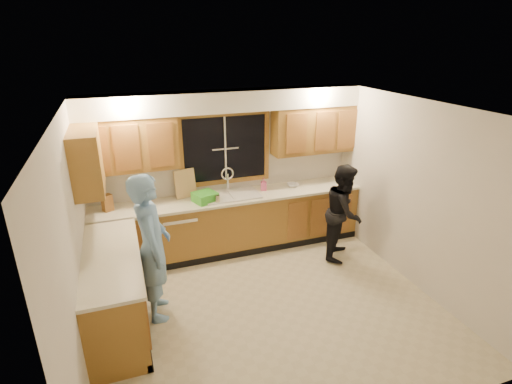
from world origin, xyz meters
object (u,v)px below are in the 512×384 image
stove (116,320)px  man (152,247)px  soap_bottle (264,184)px  bowl (293,185)px  knife_block (107,203)px  dish_crate (205,197)px  dishwasher (179,234)px  woman (344,212)px  sink (231,199)px

stove → man: 0.89m
soap_bottle → bowl: size_ratio=1.06×
man → knife_block: man is taller
knife_block → soap_bottle: 2.36m
knife_block → stove: bearing=-118.0°
man → dish_crate: 1.45m
dishwasher → stove: stove is taller
dish_crate → bowl: size_ratio=1.63×
man → woman: 2.92m
woman → bowl: size_ratio=7.75×
dish_crate → stove: bearing=-128.2°
sink → soap_bottle: (0.56, 0.06, 0.16)m
dishwasher → sink: bearing=1.0°
sink → man: bearing=-137.1°
sink → dish_crate: 0.46m
sink → soap_bottle: size_ratio=4.24×
dishwasher → dish_crate: 0.72m
sink → man: man is taller
sink → bowl: (1.07, 0.06, 0.08)m
dishwasher → knife_block: knife_block is taller
dish_crate → soap_bottle: 1.00m
woman → soap_bottle: size_ratio=7.32×
bowl → sink: bearing=-176.7°
woman → dish_crate: bearing=110.6°
man → dish_crate: (0.89, 1.14, 0.08)m
stove → soap_bottle: bearing=38.7°
man → stove: bearing=143.6°
dishwasher → man: man is taller
soap_bottle → man: bearing=-145.4°
soap_bottle → bowl: soap_bottle is taller
sink → stove: 2.60m
sink → knife_block: sink is taller
dishwasher → stove: bearing=-117.7°
man → knife_block: 1.37m
dishwasher → stove: size_ratio=0.91×
sink → soap_bottle: sink is taller
stove → bowl: bowl is taller
woman → bowl: woman is taller
man → knife_block: size_ratio=7.58×
dishwasher → bowl: 1.99m
woman → bowl: 0.98m
sink → dish_crate: size_ratio=2.76×
man → woman: size_ratio=1.23×
dishwasher → man: bearing=-111.3°
knife_block → dish_crate: size_ratio=0.77×
sink → bowl: bearing=3.3°
sink → knife_block: bearing=178.6°
dish_crate → soap_bottle: soap_bottle is taller
woman → dish_crate: (-1.98, 0.68, 0.25)m
dishwasher → knife_block: (-0.95, 0.06, 0.63)m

